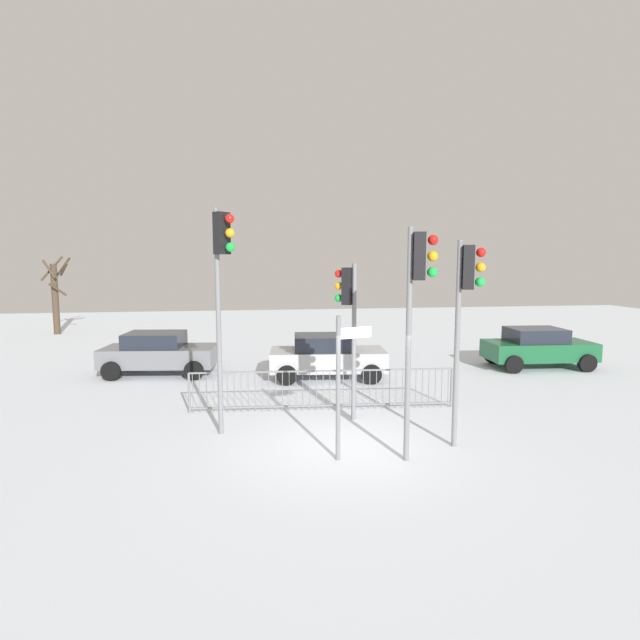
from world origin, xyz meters
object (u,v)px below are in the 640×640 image
Objects in this scene: car_silver_near at (327,356)px; car_green_mid at (538,347)px; traffic_light_foreground_right at (417,292)px; car_grey_far at (159,353)px; traffic_light_rear_right at (466,297)px; traffic_light_mid_left at (222,271)px; traffic_light_foreground_left at (348,306)px; direction_sign_post at (341,380)px; bare_tree_left at (56,294)px.

car_green_mid is at bearing 9.42° from car_silver_near.
traffic_light_foreground_right is 1.16× the size of car_silver_near.
car_grey_far is (-6.27, 8.52, -2.57)m from traffic_light_foreground_right.
traffic_light_mid_left is at bearing -89.87° from traffic_light_rear_right.
traffic_light_rear_right is at bearing -40.19° from car_grey_far.
traffic_light_foreground_right is 1.17× the size of car_green_mid.
traffic_light_rear_right is 1.10× the size of car_grey_far.
traffic_light_rear_right is (2.01, -2.21, 0.35)m from traffic_light_foreground_left.
traffic_light_foreground_left is at bearing -121.49° from traffic_light_rear_right.
traffic_light_foreground_right is at bearing -130.75° from traffic_light_foreground_left.
traffic_light_mid_left is 1.28× the size of car_grey_far.
traffic_light_foreground_left reaches higher than direction_sign_post.
traffic_light_foreground_left is 0.92× the size of bare_tree_left.
traffic_light_foreground_right is (-1.25, -0.58, 0.16)m from traffic_light_rear_right.
bare_tree_left is at bearing -131.18° from traffic_light_foreground_right.
direction_sign_post is 11.50m from car_green_mid.
traffic_light_mid_left is 19.79m from bare_tree_left.
direction_sign_post is at bearing -67.08° from traffic_light_rear_right.
traffic_light_foreground_right is at bearing -79.71° from car_silver_near.
traffic_light_mid_left reaches higher than bare_tree_left.
traffic_light_mid_left is (-4.99, 1.44, 0.51)m from traffic_light_rear_right.
car_grey_far is 0.95× the size of bare_tree_left.
traffic_light_foreground_right is 10.93m from car_green_mid.
car_silver_near is at bearing -168.10° from traffic_light_mid_left.
traffic_light_mid_left is at bearing 138.47° from traffic_light_foreground_left.
car_green_mid is at bearing 155.39° from traffic_light_rear_right.
direction_sign_post is 9.61m from car_grey_far.
bare_tree_left is (-7.06, 10.76, 1.37)m from car_grey_far.
direction_sign_post is at bearing -160.47° from traffic_light_foreground_left.
traffic_light_foreground_left is 1.34× the size of direction_sign_post.
bare_tree_left is at bearing 141.63° from car_silver_near.
traffic_light_foreground_left is 8.21m from car_grey_far.
bare_tree_left is at bearing -125.84° from traffic_light_rear_right.
car_grey_far is at bearing -115.15° from traffic_light_mid_left.
car_silver_near is at bearing 32.07° from traffic_light_foreground_left.
direction_sign_post is at bearing -136.30° from car_green_mid.
car_silver_near is at bearing -147.86° from traffic_light_rear_right.
car_grey_far is (-7.51, 7.93, -2.42)m from traffic_light_rear_right.
car_silver_near is (0.80, 6.82, -0.85)m from direction_sign_post.
bare_tree_left reaches higher than traffic_light_foreground_left.
traffic_light_foreground_right is 1.09× the size of bare_tree_left.
direction_sign_post reaches higher than car_green_mid.
bare_tree_left reaches higher than car_green_mid.
traffic_light_mid_left reaches higher than traffic_light_rear_right.
traffic_light_mid_left is 1.28× the size of car_silver_near.
traffic_light_mid_left is 1.30× the size of car_green_mid.
traffic_light_rear_right is at bearing -103.65° from traffic_light_foreground_left.
traffic_light_foreground_right is 2.24m from direction_sign_post.
traffic_light_rear_right reaches higher than traffic_light_foreground_left.
car_green_mid is 7.99m from car_silver_near.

